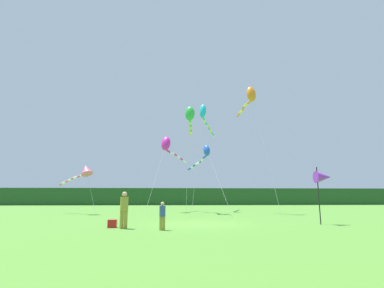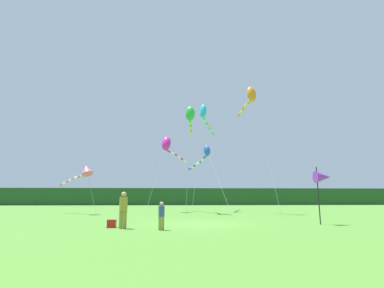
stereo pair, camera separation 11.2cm
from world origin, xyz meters
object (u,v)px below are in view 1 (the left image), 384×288
object	(u,v)px
kite_green	(190,116)
kite_magenta	(167,145)
kite_orange	(250,96)
kite_rainbow	(84,171)
banner_flag_pole	(323,178)
person_child	(162,214)
kite_cyan	(204,115)
person_adult	(124,208)
cooler_box	(112,224)
kite_blue	(204,154)

from	to	relation	value
kite_green	kite_magenta	xyz separation A→B (m)	(-2.29, 3.23, -2.45)
kite_orange	kite_rainbow	bearing A→B (deg)	179.89
banner_flag_pole	kite_magenta	world-z (taller)	kite_magenta
person_child	kite_green	bearing A→B (deg)	81.62
kite_orange	kite_cyan	size ratio (longest dim) A/B	1.03
person_child	kite_cyan	size ratio (longest dim) A/B	0.10
person_child	kite_cyan	distance (m)	22.27
kite_orange	person_adult	bearing A→B (deg)	-127.67
kite_rainbow	kite_magenta	world-z (taller)	kite_magenta
kite_rainbow	kite_orange	bearing A→B (deg)	-0.11
person_adult	person_child	size ratio (longest dim) A/B	1.37
banner_flag_pole	kite_orange	size ratio (longest dim) A/B	0.26
person_child	cooler_box	xyz separation A→B (m)	(-2.53, 1.35, -0.52)
kite_rainbow	kite_blue	bearing A→B (deg)	4.39
person_adult	kite_cyan	bearing A→B (deg)	72.12
kite_cyan	cooler_box	bearing A→B (deg)	-110.18
person_child	cooler_box	size ratio (longest dim) A/B	3.05
banner_flag_pole	kite_green	distance (m)	15.47
banner_flag_pole	kite_cyan	distance (m)	19.52
cooler_box	kite_cyan	size ratio (longest dim) A/B	0.03
cooler_box	kite_cyan	bearing A→B (deg)	69.82
kite_blue	banner_flag_pole	bearing A→B (deg)	-65.74
banner_flag_pole	kite_green	bearing A→B (deg)	120.37
person_adult	banner_flag_pole	distance (m)	11.24
kite_orange	kite_magenta	distance (m)	10.19
kite_blue	kite_magenta	distance (m)	4.87
kite_orange	kite_cyan	bearing A→B (deg)	126.99
kite_rainbow	kite_cyan	bearing A→B (deg)	24.63
kite_green	kite_blue	xyz separation A→B (m)	(1.43, 0.40, -3.82)
cooler_box	banner_flag_pole	bearing A→B (deg)	5.36
cooler_box	banner_flag_pole	xyz separation A→B (m)	(11.63, 1.09, 2.42)
cooler_box	kite_orange	size ratio (longest dim) A/B	0.03
kite_magenta	kite_rainbow	bearing A→B (deg)	-153.97
cooler_box	kite_orange	distance (m)	20.03
banner_flag_pole	kite_green	xyz separation A→B (m)	(-6.99, 11.93, 6.94)
banner_flag_pole	kite_green	size ratio (longest dim) A/B	0.31
person_child	kite_green	world-z (taller)	kite_green
kite_green	cooler_box	bearing A→B (deg)	-109.63
kite_green	kite_rainbow	bearing A→B (deg)	-177.27
banner_flag_pole	kite_orange	distance (m)	14.55
person_adult	kite_orange	xyz separation A→B (m)	(10.08, 13.05, 10.60)
kite_orange	kite_blue	world-z (taller)	kite_orange
kite_orange	kite_cyan	xyz separation A→B (m)	(-4.11, 5.45, -0.55)
kite_blue	kite_cyan	size ratio (longest dim) A/B	0.72
cooler_box	banner_flag_pole	distance (m)	11.93
person_child	kite_orange	xyz separation A→B (m)	(8.18, 13.87, 10.86)
kite_green	kite_orange	world-z (taller)	kite_orange
kite_rainbow	kite_magenta	distance (m)	9.02
person_child	kite_blue	size ratio (longest dim) A/B	0.15
kite_magenta	cooler_box	bearing A→B (deg)	-98.25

